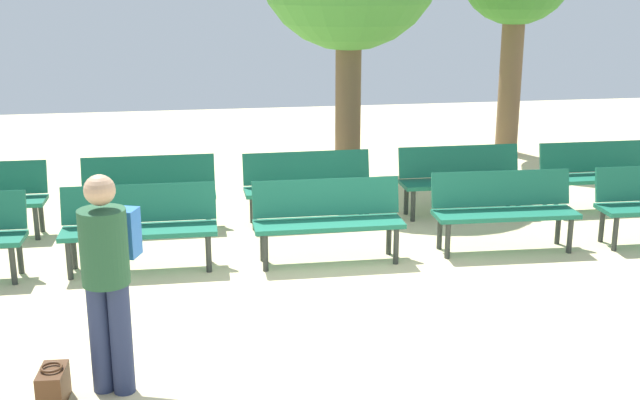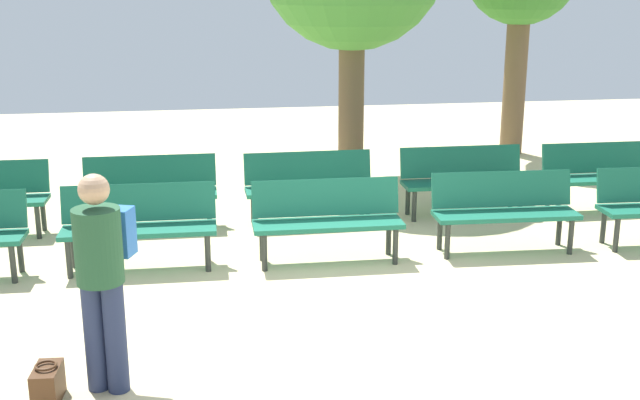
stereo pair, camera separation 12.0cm
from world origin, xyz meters
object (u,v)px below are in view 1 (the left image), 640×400
(bench_r1_c2, at_px, (308,183))
(bench_r0_c3, at_px, (504,206))
(bench_r1_c4, at_px, (600,171))
(visitor_with_backpack, at_px, (108,270))
(handbag, at_px, (53,386))
(bench_r0_c2, at_px, (328,215))
(bench_r0_c1, at_px, (140,222))
(bench_r1_c3, at_px, (461,176))
(bench_r1_c1, at_px, (149,188))

(bench_r1_c2, bearing_deg, bench_r0_c3, -35.64)
(bench_r1_c4, height_order, visitor_with_backpack, visitor_with_backpack)
(handbag, bearing_deg, bench_r0_c2, 46.71)
(bench_r0_c1, bearing_deg, bench_r1_c4, 13.50)
(bench_r0_c2, distance_m, bench_r1_c2, 1.44)
(handbag, bearing_deg, visitor_with_backpack, 18.01)
(bench_r1_c3, bearing_deg, bench_r0_c3, -89.93)
(bench_r0_c1, height_order, bench_r1_c3, same)
(bench_r0_c1, bearing_deg, bench_r0_c3, 0.09)
(bench_r0_c1, height_order, bench_r0_c3, same)
(visitor_with_backpack, relative_size, handbag, 4.98)
(visitor_with_backpack, bearing_deg, bench_r0_c1, -71.90)
(bench_r0_c2, relative_size, bench_r0_c3, 0.99)
(bench_r0_c1, distance_m, bench_r1_c3, 4.23)
(bench_r0_c2, xyz_separation_m, visitor_with_backpack, (-2.06, -2.50, 0.43))
(bench_r1_c3, relative_size, bench_r1_c4, 1.00)
(bench_r0_c3, height_order, visitor_with_backpack, visitor_with_backpack)
(bench_r1_c1, bearing_deg, bench_r0_c2, -37.70)
(bench_r1_c4, xyz_separation_m, visitor_with_backpack, (-5.99, -3.91, 0.43))
(bench_r1_c1, bearing_deg, visitor_with_backpack, -91.32)
(bench_r0_c1, relative_size, bench_r1_c1, 1.00)
(handbag, bearing_deg, bench_r0_c3, 30.77)
(bench_r1_c2, relative_size, bench_r1_c3, 1.00)
(bench_r0_c2, relative_size, bench_r1_c2, 1.00)
(bench_r1_c1, bearing_deg, bench_r1_c4, -0.63)
(bench_r1_c1, relative_size, visitor_with_backpack, 0.97)
(bench_r0_c3, distance_m, bench_r1_c1, 4.21)
(bench_r0_c1, relative_size, bench_r1_c3, 1.00)
(bench_r0_c3, height_order, handbag, bench_r0_c3)
(bench_r0_c1, bearing_deg, handbag, -99.42)
(bench_r1_c1, height_order, visitor_with_backpack, visitor_with_backpack)
(bench_r1_c3, height_order, bench_r1_c4, same)
(visitor_with_backpack, bearing_deg, handbag, 37.87)
(bench_r0_c2, height_order, handbag, bench_r0_c2)
(bench_r0_c1, bearing_deg, bench_r1_c2, 34.94)
(bench_r1_c2, height_order, handbag, bench_r1_c2)
(handbag, bearing_deg, bench_r1_c3, 42.32)
(bench_r1_c2, xyz_separation_m, bench_r1_c3, (2.00, 0.02, 0.00))
(bench_r0_c1, height_order, bench_r1_c4, same)
(bench_r1_c2, distance_m, bench_r1_c4, 3.91)
(bench_r0_c2, height_order, bench_r1_c1, same)
(bench_r0_c1, distance_m, bench_r1_c1, 1.42)
(bench_r0_c2, xyz_separation_m, bench_r1_c2, (0.01, 1.44, 0.00))
(bench_r1_c3, xyz_separation_m, bench_r1_c4, (1.90, -0.06, 0.00))
(visitor_with_backpack, bearing_deg, bench_r1_c2, -97.90)
(bench_r1_c1, xyz_separation_m, bench_r1_c4, (5.86, -0.12, 0.00))
(bench_r1_c3, distance_m, handbag, 6.11)
(bench_r0_c1, xyz_separation_m, bench_r0_c3, (3.99, -0.07, 0.00))
(bench_r1_c1, bearing_deg, handbag, -97.07)
(bench_r1_c1, height_order, handbag, bench_r1_c1)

